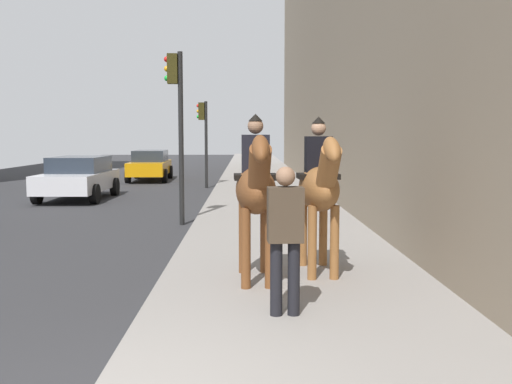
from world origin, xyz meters
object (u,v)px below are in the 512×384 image
object	(u,v)px
mounted_horse_far	(319,186)
traffic_light_near_curb	(177,111)
traffic_light_far_curb	(204,130)
pedestrian_greeting	(285,231)
mounted_horse_near	(256,188)
car_near_lane	(150,165)
car_far_lane	(79,177)

from	to	relation	value
mounted_horse_far	traffic_light_near_curb	xyz separation A→B (m)	(5.44, 2.72, 1.33)
traffic_light_near_curb	traffic_light_far_curb	distance (m)	9.84
pedestrian_greeting	traffic_light_far_curb	xyz separation A→B (m)	(17.29, 2.17, 1.28)
mounted_horse_near	traffic_light_near_curb	bearing A→B (deg)	-165.89
pedestrian_greeting	traffic_light_near_curb	distance (m)	7.92
car_near_lane	car_far_lane	size ratio (longest dim) A/B	1.06
car_near_lane	traffic_light_near_curb	xyz separation A→B (m)	(-13.83, -2.96, 1.99)
car_near_lane	car_far_lane	bearing A→B (deg)	-9.70
mounted_horse_far	traffic_light_far_curb	distance (m)	15.57
mounted_horse_near	pedestrian_greeting	size ratio (longest dim) A/B	1.38
car_far_lane	traffic_light_near_curb	xyz separation A→B (m)	(-5.70, -4.02, 1.98)
traffic_light_near_curb	traffic_light_far_curb	bearing A→B (deg)	0.53
car_near_lane	traffic_light_far_curb	bearing A→B (deg)	33.42
pedestrian_greeting	traffic_light_near_curb	bearing A→B (deg)	12.80
traffic_light_near_curb	mounted_horse_near	bearing A→B (deg)	-163.26
car_far_lane	pedestrian_greeting	bearing A→B (deg)	25.76
pedestrian_greeting	car_far_lane	bearing A→B (deg)	22.11
traffic_light_near_curb	car_far_lane	bearing A→B (deg)	35.25
car_near_lane	car_far_lane	distance (m)	8.21
traffic_light_near_curb	traffic_light_far_curb	xyz separation A→B (m)	(9.84, 0.09, -0.37)
traffic_light_far_curb	pedestrian_greeting	bearing A→B (deg)	-172.84
traffic_light_far_curb	mounted_horse_near	bearing A→B (deg)	-173.23
mounted_horse_far	car_near_lane	distance (m)	20.11
traffic_light_near_curb	mounted_horse_far	bearing A→B (deg)	-153.47
mounted_horse_far	car_near_lane	world-z (taller)	mounted_horse_far
mounted_horse_near	car_far_lane	bearing A→B (deg)	-156.07
pedestrian_greeting	car_near_lane	bearing A→B (deg)	10.52
mounted_horse_near	car_near_lane	distance (m)	20.32
mounted_horse_far	traffic_light_near_curb	distance (m)	6.23
car_near_lane	traffic_light_near_curb	distance (m)	14.29
car_near_lane	traffic_light_far_curb	distance (m)	5.18
mounted_horse_far	car_far_lane	size ratio (longest dim) A/B	0.55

